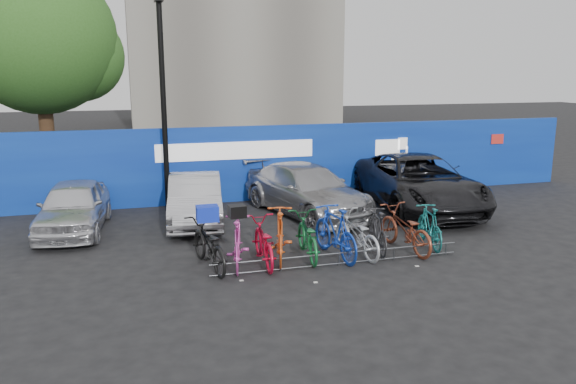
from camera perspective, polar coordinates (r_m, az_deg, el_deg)
name	(u,v)px	position (r m, az deg, el deg)	size (l,w,h in m)	color
ground	(330,257)	(12.79, 4.24, -6.58)	(100.00, 100.00, 0.00)	black
hoarding	(267,163)	(18.10, -2.16, 3.00)	(22.00, 0.18, 2.40)	navy
tree	(46,42)	(21.59, -23.35, 13.84)	(5.40, 5.20, 7.80)	#382314
lamppost	(163,100)	(16.81, -12.55, 9.09)	(0.25, 0.50, 6.11)	black
bike_rack	(339,258)	(12.21, 5.21, -6.74)	(5.60, 0.03, 0.30)	#595B60
car_0	(73,207)	(15.57, -20.96, -1.39)	(1.57, 3.90, 1.33)	silver
car_1	(195,199)	(15.60, -9.42, -0.74)	(1.39, 3.98, 1.31)	#AEAEB3
car_2	(307,190)	(16.36, 1.92, 0.22)	(1.98, 4.88, 1.42)	#98989D
car_3	(418,182)	(17.40, 13.07, 0.97)	(2.67, 5.79, 1.61)	black
bike_0	(208,245)	(12.01, -8.10, -5.33)	(0.69, 1.99, 1.04)	black
bike_1	(238,242)	(12.04, -5.14, -5.08)	(0.51, 1.82, 1.10)	#DA49B0
bike_2	(263,242)	(12.17, -2.56, -5.10)	(0.66, 1.89, 0.99)	red
bike_3	(280,234)	(12.39, -0.81, -4.34)	(0.55, 1.95, 1.17)	#E0561C
bike_4	(307,236)	(12.57, 1.92, -4.52)	(0.66, 1.89, 0.99)	#156A30
bike_5	(335,232)	(12.57, 4.82, -4.09)	(0.56, 1.98, 1.19)	#143CB9
bike_6	(356,234)	(12.84, 6.94, -4.27)	(0.65, 1.87, 0.98)	#B4B8BC
bike_7	(378,231)	(13.13, 9.10, -3.90)	(0.47, 1.68, 1.01)	#2A2A2D
bike_8	(405,229)	(13.30, 11.77, -3.73)	(0.69, 1.98, 1.04)	brown
bike_9	(430,226)	(13.75, 14.19, -3.39)	(0.47, 1.67, 1.00)	#187474
cargo_crate	(207,213)	(11.82, -8.20, -2.17)	(0.45, 0.34, 0.32)	#122AC3
cargo_topcase	(237,211)	(11.86, -5.20, -1.96)	(0.35, 0.31, 0.26)	black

